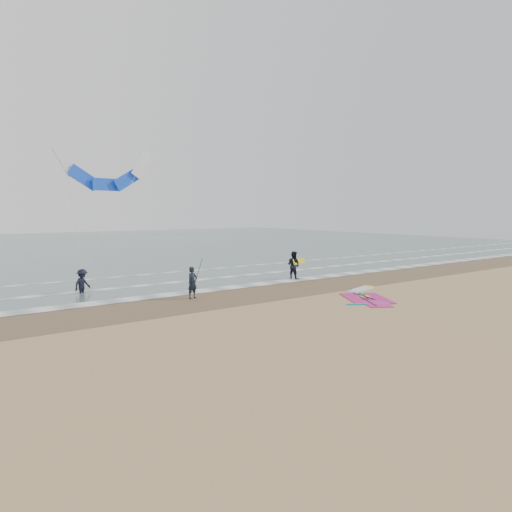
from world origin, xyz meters
TOP-DOWN VIEW (x-y plane):
  - ground at (0.00, 0.00)m, footprint 120.00×120.00m
  - sea_water at (0.00, 48.00)m, footprint 120.00×80.00m
  - wet_sand_band at (0.00, 6.00)m, footprint 120.00×5.00m
  - foam_waterline at (0.00, 10.44)m, footprint 120.00×9.15m
  - windsurf_rig at (4.29, 1.65)m, footprint 5.05×4.78m
  - person_standing at (-3.54, 6.58)m, footprint 0.69×0.54m
  - person_walking at (5.19, 8.65)m, footprint 0.95×1.09m
  - person_wading at (-7.78, 11.56)m, footprint 1.28×1.13m
  - held_pole at (-3.24, 6.58)m, footprint 0.17×0.86m
  - carried_kiteboard at (5.59, 8.55)m, footprint 1.30×0.51m
  - surf_kite at (-4.92, 15.74)m, footprint 6.58×4.45m

SIDE VIEW (x-z plane):
  - ground at x=0.00m, z-range 0.00..0.00m
  - wet_sand_band at x=0.00m, z-range 0.00..0.01m
  - sea_water at x=0.00m, z-range 0.00..0.02m
  - foam_waterline at x=0.00m, z-range 0.02..0.04m
  - windsurf_rig at x=4.29m, z-range -0.03..0.09m
  - person_standing at x=-3.54m, z-range 0.00..1.68m
  - person_wading at x=-7.78m, z-range 0.00..1.71m
  - person_walking at x=5.19m, z-range 0.00..1.89m
  - carried_kiteboard at x=5.59m, z-range 1.00..1.40m
  - held_pole at x=-3.24m, z-range 0.32..2.14m
  - surf_kite at x=-4.92m, z-range 3.20..10.83m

